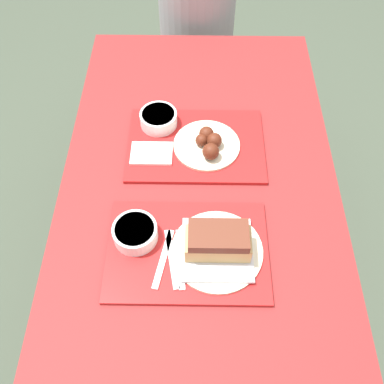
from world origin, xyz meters
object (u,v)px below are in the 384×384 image
wings_plate_far (208,144)px  brisket_sandwich_plate (218,245)px  tray_far (196,145)px  bowl_coleslaw_far (159,118)px  bowl_coleslaw_near (135,232)px  tray_near (188,250)px  person_seated_across (197,14)px

wings_plate_far → brisket_sandwich_plate: bearing=-86.6°
tray_far → bowl_coleslaw_far: 0.15m
bowl_coleslaw_near → bowl_coleslaw_far: bearing=85.0°
tray_near → bowl_coleslaw_near: size_ratio=3.60×
wings_plate_far → bowl_coleslaw_near: bearing=-121.4°
bowl_coleslaw_near → wings_plate_far: bearing=58.6°
tray_near → bowl_coleslaw_near: bowl_coleslaw_near is taller
bowl_coleslaw_far → person_seated_across: bearing=80.6°
tray_near → person_seated_across: person_seated_across is taller
tray_near → tray_far: (0.02, 0.37, 0.00)m
person_seated_across → brisket_sandwich_plate: bearing=-87.0°
tray_near → tray_far: 0.37m
tray_near → person_seated_across: (0.02, 1.16, -0.05)m
brisket_sandwich_plate → wings_plate_far: size_ratio=1.16×
tray_far → bowl_coleslaw_near: bowl_coleslaw_near is taller
tray_near → wings_plate_far: (0.06, 0.35, 0.02)m
tray_near → tray_far: same height
bowl_coleslaw_far → person_seated_across: 0.72m
bowl_coleslaw_near → brisket_sandwich_plate: (0.21, -0.04, 0.01)m
bowl_coleslaw_near → brisket_sandwich_plate: size_ratio=0.49×
brisket_sandwich_plate → bowl_coleslaw_far: size_ratio=2.04×
bowl_coleslaw_far → tray_far: bearing=-34.7°
tray_near → brisket_sandwich_plate: size_ratio=1.76×
bowl_coleslaw_near → person_seated_across: person_seated_across is taller
tray_near → bowl_coleslaw_far: bowl_coleslaw_far is taller
brisket_sandwich_plate → person_seated_across: 1.17m
wings_plate_far → person_seated_across: bearing=92.8°
tray_far → brisket_sandwich_plate: size_ratio=1.76×
bowl_coleslaw_near → wings_plate_far: (0.19, 0.32, -0.01)m
tray_far → wings_plate_far: (0.04, -0.02, 0.02)m
tray_far → brisket_sandwich_plate: bearing=-81.1°
tray_far → bowl_coleslaw_near: (-0.16, -0.33, 0.03)m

